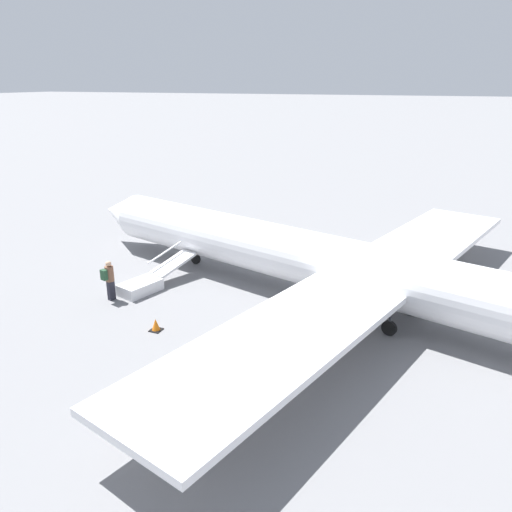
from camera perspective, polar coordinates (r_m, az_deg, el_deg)
ground_plane at (r=20.89m, az=9.63°, el=-5.76°), size 600.00×600.00×0.00m
airplane_main at (r=19.83m, az=12.16°, el=-1.71°), size 30.47×23.84×6.02m
boarding_stairs at (r=22.64m, az=-12.34°, el=-2.92°), size 2.06×4.14×1.56m
passenger at (r=21.75m, az=-16.44°, el=-2.40°), size 0.41×0.56×1.74m
traffic_cone_near_stairs at (r=19.06m, az=-11.38°, el=-7.76°), size 0.43×0.43×0.47m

